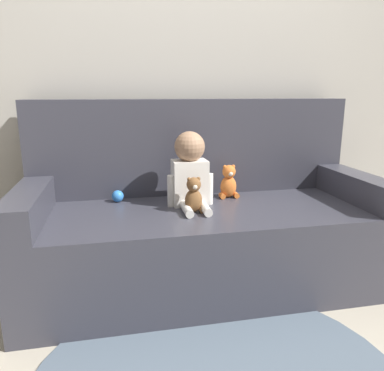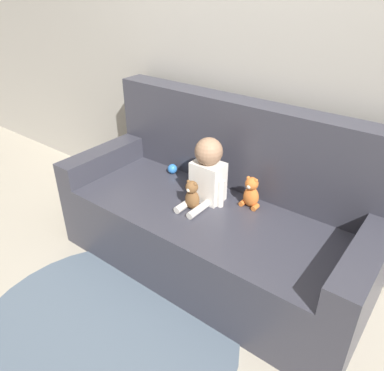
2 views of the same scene
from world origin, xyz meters
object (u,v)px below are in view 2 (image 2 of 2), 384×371
(teddy_bear_brown, at_px, (192,196))
(toy_ball, at_px, (172,169))
(person_baby, at_px, (207,172))
(couch, at_px, (217,217))
(plush_toy_side, at_px, (251,193))

(teddy_bear_brown, distance_m, toy_ball, 0.49)
(person_baby, relative_size, toy_ball, 6.05)
(toy_ball, bearing_deg, person_baby, -19.05)
(teddy_bear_brown, bearing_deg, couch, 63.37)
(person_baby, xyz_separation_m, plush_toy_side, (0.26, 0.10, -0.10))
(plush_toy_side, height_order, toy_ball, plush_toy_side)
(person_baby, distance_m, plush_toy_side, 0.30)
(couch, relative_size, toy_ball, 28.78)
(person_baby, bearing_deg, plush_toy_side, 20.96)
(teddy_bear_brown, height_order, toy_ball, teddy_bear_brown)
(couch, bearing_deg, toy_ball, 166.09)
(plush_toy_side, bearing_deg, couch, -157.32)
(couch, bearing_deg, teddy_bear_brown, -116.63)
(teddy_bear_brown, height_order, plush_toy_side, plush_toy_side)
(person_baby, distance_m, teddy_bear_brown, 0.18)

